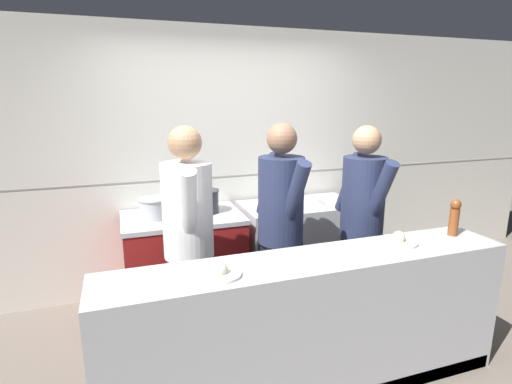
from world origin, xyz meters
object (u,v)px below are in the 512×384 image
stock_pot (153,208)px  chef_head_cook (189,235)px  oven_range (184,261)px  sauce_pot (205,201)px  chef_sous (281,223)px  plated_dish_appetiser (398,240)px  pepper_mill (454,217)px  chefs_knife (288,208)px  plated_dish_main (221,273)px  mixing_bowl_steel (312,199)px  chef_line (362,219)px

stock_pot → chef_head_cook: (0.18, -0.76, -0.01)m
oven_range → sauce_pot: bearing=7.4°
stock_pot → chef_sous: 1.16m
plated_dish_appetiser → pepper_mill: bearing=0.8°
chefs_knife → plated_dish_main: plated_dish_main is taller
chef_head_cook → oven_range: bearing=91.6°
oven_range → sauce_pot: 0.60m
mixing_bowl_steel → chef_head_cook: size_ratio=0.16×
mixing_bowl_steel → pepper_mill: pepper_mill is taller
oven_range → pepper_mill: pepper_mill is taller
stock_pot → chef_head_cook: chef_head_cook is taller
plated_dish_appetiser → stock_pot: bearing=139.0°
sauce_pot → chef_head_cook: (-0.29, -0.81, -0.03)m
sauce_pot → chefs_knife: size_ratio=0.71×
sauce_pot → chef_head_cook: size_ratio=0.15×
stock_pot → pepper_mill: bearing=-33.3°
sauce_pot → chef_line: chef_line is taller
oven_range → plated_dish_main: bearing=-90.2°
mixing_bowl_steel → stock_pot: bearing=179.4°
sauce_pot → mixing_bowl_steel: (1.07, -0.07, -0.06)m
oven_range → sauce_pot: (0.22, 0.03, 0.56)m
chefs_knife → plated_dish_main: 1.68m
stock_pot → chef_sous: chef_sous is taller
stock_pot → plated_dish_appetiser: stock_pot is taller
mixing_bowl_steel → chefs_knife: bearing=-165.4°
sauce_pot → plated_dish_main: 1.50m
chef_sous → chef_head_cook: bearing=178.6°
sauce_pot → chef_line: size_ratio=0.15×
oven_range → sauce_pot: size_ratio=4.05×
stock_pot → pepper_mill: 2.42m
chef_line → stock_pot: bearing=152.6°
mixing_bowl_steel → plated_dish_appetiser: plated_dish_appetiser is taller
plated_dish_main → chef_line: 1.51m
chef_line → sauce_pot: bearing=142.4°
chef_head_cook → chefs_knife: bearing=39.1°
pepper_mill → chef_sous: (-1.11, 0.62, -0.12)m
mixing_bowl_steel → chef_head_cook: (-1.36, -0.75, 0.04)m
chefs_knife → sauce_pot: bearing=169.6°
plated_dish_main → plated_dish_appetiser: plated_dish_appetiser is taller
mixing_bowl_steel → chefs_knife: 0.31m
plated_dish_main → chef_sous: (0.67, 0.73, 0.00)m
sauce_pot → chefs_knife: sauce_pot is taller
sauce_pot → chef_head_cook: chef_head_cook is taller
oven_range → chef_line: chef_line is taller
plated_dish_appetiser → chef_head_cook: bearing=157.2°
oven_range → chef_line: (1.36, -0.80, 0.51)m
chefs_knife → pepper_mill: 1.47m
mixing_bowl_steel → chef_line: (0.07, -0.77, 0.02)m
stock_pot → chef_head_cook: size_ratio=0.14×
stock_pot → chef_line: 1.79m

